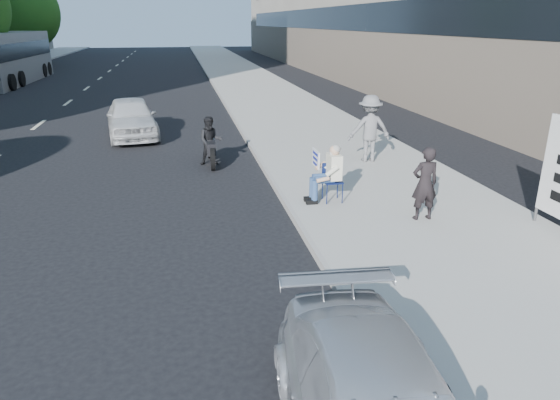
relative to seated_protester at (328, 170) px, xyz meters
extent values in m
plane|color=black|center=(-2.37, -2.44, -0.87)|extent=(160.00, 160.00, 0.00)
cube|color=#A9A69E|center=(1.63, 17.56, -0.80)|extent=(5.00, 120.00, 0.15)
cylinder|color=#382616|center=(-16.07, 41.56, 0.44)|extent=(0.30, 0.30, 2.62)
ellipsoid|color=#1A4412|center=(-16.07, 41.56, 3.91)|extent=(5.40, 5.40, 6.21)
cylinder|color=#121E51|center=(-0.07, -0.21, -0.50)|extent=(0.02, 0.02, 0.45)
cylinder|color=#121E51|center=(0.29, -0.21, -0.50)|extent=(0.02, 0.02, 0.45)
cylinder|color=#121E51|center=(-0.07, 0.15, -0.50)|extent=(0.02, 0.02, 0.45)
cylinder|color=#121E51|center=(0.29, 0.15, -0.50)|extent=(0.02, 0.02, 0.45)
cube|color=#121E51|center=(0.11, -0.03, -0.26)|extent=(0.40, 0.40, 0.03)
cube|color=#121E51|center=(0.11, 0.16, -0.07)|extent=(0.40, 0.02, 0.40)
cylinder|color=navy|center=(-0.11, -0.13, -0.17)|extent=(0.44, 0.17, 0.17)
cylinder|color=navy|center=(-0.33, -0.13, -0.40)|extent=(0.14, 0.14, 0.46)
cube|color=black|center=(-0.39, -0.13, -0.67)|extent=(0.26, 0.11, 0.10)
cylinder|color=navy|center=(-0.11, 0.07, -0.17)|extent=(0.44, 0.17, 0.17)
cylinder|color=navy|center=(-0.33, 0.07, -0.40)|extent=(0.14, 0.14, 0.46)
cube|color=black|center=(-0.39, 0.07, -0.67)|extent=(0.26, 0.11, 0.10)
cube|color=beige|center=(0.13, -0.03, 0.09)|extent=(0.26, 0.42, 0.56)
sphere|color=tan|center=(0.13, -0.03, 0.46)|extent=(0.23, 0.23, 0.23)
ellipsoid|color=gray|center=(0.15, -0.03, 0.49)|extent=(0.22, 0.24, 0.19)
ellipsoid|color=gray|center=(0.05, -0.03, 0.39)|extent=(0.10, 0.14, 0.13)
cylinder|color=beige|center=(0.01, -0.27, 0.06)|extent=(0.30, 0.10, 0.25)
cylinder|color=tan|center=(-0.19, -0.27, -0.12)|extent=(0.29, 0.09, 0.14)
cylinder|color=beige|center=(0.06, 0.23, 0.11)|extent=(0.26, 0.20, 0.32)
cylinder|color=tan|center=(-0.07, 0.37, 0.01)|extent=(0.30, 0.21, 0.18)
cube|color=white|center=(-0.14, 0.52, 0.14)|extent=(0.03, 0.55, 0.40)
imported|color=slate|center=(2.15, 3.12, 0.23)|extent=(1.26, 0.76, 1.90)
imported|color=black|center=(1.61, -1.43, 0.04)|extent=(0.55, 0.36, 1.52)
cylinder|color=#4C4C4C|center=(3.83, -1.98, 0.38)|extent=(0.06, 0.06, 2.20)
imported|color=silver|center=(-4.90, 8.52, -0.17)|extent=(2.23, 4.35, 1.42)
cylinder|color=black|center=(-2.33, 3.51, -0.55)|extent=(0.14, 0.64, 0.64)
cylinder|color=black|center=(-2.33, 4.91, -0.55)|extent=(0.14, 0.64, 0.64)
cube|color=black|center=(-2.33, 4.21, -0.32)|extent=(0.29, 1.21, 0.35)
imported|color=black|center=(-2.33, 4.11, -0.16)|extent=(0.71, 0.56, 1.42)
cube|color=slate|center=(-14.34, 27.84, 0.78)|extent=(2.71, 12.04, 3.30)
cube|color=black|center=(-13.07, 27.84, 1.33)|extent=(0.26, 11.50, 1.00)
cylinder|color=black|center=(-13.09, 23.34, -0.37)|extent=(0.27, 1.00, 1.00)
cylinder|color=black|center=(-13.09, 25.34, -0.37)|extent=(0.27, 1.00, 1.00)
cylinder|color=black|center=(-15.59, 31.34, -0.37)|extent=(0.27, 1.00, 1.00)
cylinder|color=black|center=(-13.09, 31.34, -0.37)|extent=(0.27, 1.00, 1.00)
cylinder|color=black|center=(-15.59, 32.84, -0.37)|extent=(0.27, 1.00, 1.00)
cylinder|color=black|center=(-13.09, 32.84, -0.37)|extent=(0.27, 1.00, 1.00)
camera|label=1|loc=(-3.13, -10.24, 3.12)|focal=32.00mm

